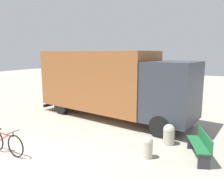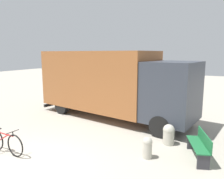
% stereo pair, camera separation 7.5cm
% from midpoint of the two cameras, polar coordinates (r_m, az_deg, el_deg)
% --- Properties ---
extents(ground_plane, '(60.00, 60.00, 0.00)m').
position_cam_midpoint_polar(ground_plane, '(6.95, -21.46, -18.73)').
color(ground_plane, '#A8A091').
extents(delivery_truck, '(8.30, 3.57, 3.31)m').
position_cam_midpoint_polar(delivery_truck, '(10.80, -0.13, 2.01)').
color(delivery_truck, '#99592D').
rests_on(delivery_truck, ground).
extents(park_bench, '(0.85, 1.47, 0.82)m').
position_cam_midpoint_polar(park_bench, '(7.39, 22.31, -13.20)').
color(park_bench, '#1E6638').
rests_on(park_bench, ground).
extents(bicycle_middle, '(1.70, 0.44, 0.82)m').
position_cam_midpoint_polar(bicycle_middle, '(7.98, -25.85, -12.23)').
color(bicycle_middle, black).
rests_on(bicycle_middle, ground).
extents(bollard_near_bench, '(0.30, 0.30, 0.68)m').
position_cam_midpoint_polar(bollard_near_bench, '(7.02, 9.55, -14.55)').
color(bollard_near_bench, '#B2AD9E').
rests_on(bollard_near_bench, ground).
extents(bollard_far_bench, '(0.41, 0.41, 0.73)m').
position_cam_midpoint_polar(bollard_far_bench, '(8.14, 14.85, -11.14)').
color(bollard_far_bench, '#B2AD9E').
rests_on(bollard_far_bench, ground).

